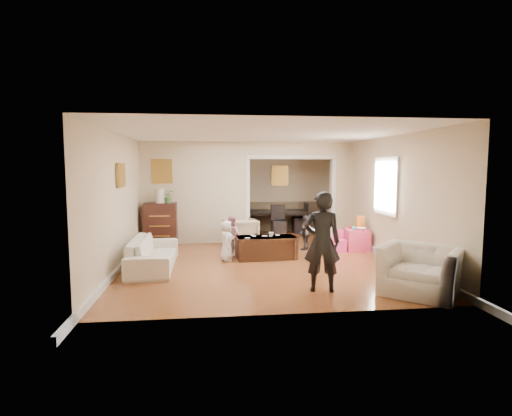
{
  "coord_description": "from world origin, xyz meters",
  "views": [
    {
      "loc": [
        -1.02,
        -8.62,
        1.95
      ],
      "look_at": [
        0.0,
        0.2,
        1.05
      ],
      "focal_mm": 28.28,
      "sensor_mm": 36.0,
      "label": 1
    }
  ],
  "objects": [
    {
      "name": "play_table",
      "position": [
        2.4,
        0.39,
        0.25
      ],
      "size": [
        0.54,
        0.54,
        0.5
      ],
      "primitive_type": "cube",
      "rotation": [
        0.0,
        0.0,
        -0.03
      ],
      "color": "#E03A66",
      "rests_on": "ground"
    },
    {
      "name": "armchair_front",
      "position": [
        2.2,
        -2.88,
        0.37
      ],
      "size": [
        1.52,
        1.5,
        0.74
      ],
      "primitive_type": "imported",
      "rotation": [
        0.0,
        0.0,
        -0.72
      ],
      "color": "beige",
      "rests_on": "ground"
    },
    {
      "name": "window_pane",
      "position": [
        2.73,
        -0.4,
        1.55
      ],
      "size": [
        0.03,
        0.95,
        1.1
      ],
      "primitive_type": "cube",
      "color": "white",
      "rests_on": "ground"
    },
    {
      "name": "framed_art_partition",
      "position": [
        -2.2,
        1.7,
        1.85
      ],
      "size": [
        0.45,
        0.03,
        0.55
      ],
      "primitive_type": "cube",
      "color": "brown",
      "rests_on": "partition_left"
    },
    {
      "name": "framed_art_alcove",
      "position": [
        1.1,
        3.44,
        1.7
      ],
      "size": [
        0.45,
        0.03,
        0.55
      ],
      "primitive_type": "cube",
      "color": "brown"
    },
    {
      "name": "partition_header",
      "position": [
        1.1,
        1.8,
        2.42
      ],
      "size": [
        2.22,
        0.18,
        0.35
      ],
      "primitive_type": "cube",
      "color": "#C8B592",
      "rests_on": "partition_right"
    },
    {
      "name": "sofa",
      "position": [
        -2.11,
        -0.79,
        0.3
      ],
      "size": [
        0.8,
        2.03,
        0.59
      ],
      "primitive_type": "imported",
      "rotation": [
        0.0,
        0.0,
        1.58
      ],
      "color": "beige",
      "rests_on": "ground"
    },
    {
      "name": "partition_left",
      "position": [
        -1.38,
        1.8,
        1.3
      ],
      "size": [
        2.75,
        0.18,
        2.6
      ],
      "primitive_type": "cube",
      "color": "#C8B592",
      "rests_on": "ground"
    },
    {
      "name": "play_bowl",
      "position": [
        2.45,
        0.27,
        0.53
      ],
      "size": [
        0.23,
        0.23,
        0.06
      ],
      "primitive_type": "imported",
      "rotation": [
        0.0,
        0.0,
        -0.03
      ],
      "color": "white",
      "rests_on": "play_table"
    },
    {
      "name": "child_kneel_a",
      "position": [
        -0.68,
        -0.33,
        0.42
      ],
      "size": [
        0.31,
        0.44,
        0.85
      ],
      "primitive_type": "imported",
      "rotation": [
        0.0,
        0.0,
        1.47
      ],
      "color": "silver",
      "rests_on": "ground"
    },
    {
      "name": "adult_person",
      "position": [
        0.72,
        -2.57,
        0.79
      ],
      "size": [
        0.63,
        0.47,
        1.58
      ],
      "primitive_type": "imported",
      "rotation": [
        0.0,
        0.0,
        2.97
      ],
      "color": "black",
      "rests_on": "ground"
    },
    {
      "name": "toy_block",
      "position": [
        2.28,
        0.51,
        0.53
      ],
      "size": [
        0.09,
        0.08,
        0.05
      ],
      "primitive_type": "cube",
      "rotation": [
        0.0,
        0.0,
        0.32
      ],
      "color": "red",
      "rests_on": "play_table"
    },
    {
      "name": "child_kneel_b",
      "position": [
        -0.53,
        0.12,
        0.45
      ],
      "size": [
        0.49,
        0.54,
        0.9
      ],
      "primitive_type": "imported",
      "rotation": [
        0.0,
        0.0,
        2.0
      ],
      "color": "#CA7E87",
      "rests_on": "ground"
    },
    {
      "name": "dining_table",
      "position": [
        0.9,
        3.06,
        0.33
      ],
      "size": [
        1.97,
        1.19,
        0.67
      ],
      "primitive_type": "imported",
      "rotation": [
        0.0,
        0.0,
        -0.07
      ],
      "color": "black",
      "rests_on": "ground"
    },
    {
      "name": "craft_papers",
      "position": [
        0.05,
        -0.12,
        0.47
      ],
      "size": [
        0.81,
        0.44,
        0.0
      ],
      "color": "white",
      "rests_on": "coffee_table"
    },
    {
      "name": "framed_art_sofa_wall",
      "position": [
        -2.71,
        -0.6,
        1.8
      ],
      "size": [
        0.03,
        0.55,
        0.4
      ],
      "primitive_type": "cube",
      "color": "brown"
    },
    {
      "name": "cereal_box",
      "position": [
        2.52,
        0.49,
        0.65
      ],
      "size": [
        0.2,
        0.08,
        0.3
      ],
      "primitive_type": "cube",
      "rotation": [
        0.0,
        0.0,
        -0.03
      ],
      "color": "gold",
      "rests_on": "play_table"
    },
    {
      "name": "coffee_table",
      "position": [
        0.17,
        -0.18,
        0.24
      ],
      "size": [
        1.3,
        0.72,
        0.47
      ],
      "primitive_type": "cube",
      "rotation": [
        0.0,
        0.0,
        0.08
      ],
      "color": "#3A1D12",
      "rests_on": "ground"
    },
    {
      "name": "armchair_back",
      "position": [
        -0.27,
        1.18,
        0.34
      ],
      "size": [
        0.89,
        0.9,
        0.68
      ],
      "primitive_type": "imported",
      "rotation": [
        0.0,
        0.0,
        3.38
      ],
      "color": "#C7B18A",
      "rests_on": "ground"
    },
    {
      "name": "table_lamp",
      "position": [
        -2.23,
        1.41,
        1.25
      ],
      "size": [
        0.22,
        0.22,
        0.36
      ],
      "primitive_type": "cylinder",
      "color": "beige",
      "rests_on": "dresser"
    },
    {
      "name": "cyan_cup",
      "position": [
        2.3,
        0.34,
        0.54
      ],
      "size": [
        0.08,
        0.08,
        0.08
      ],
      "primitive_type": "cylinder",
      "color": "#27C7B9",
      "rests_on": "play_table"
    },
    {
      "name": "dresser",
      "position": [
        -2.23,
        1.41,
        0.54
      ],
      "size": [
        0.78,
        0.44,
        1.07
      ],
      "primitive_type": "cube",
      "color": "black",
      "rests_on": "ground"
    },
    {
      "name": "floor",
      "position": [
        0.0,
        0.0,
        0.0
      ],
      "size": [
        7.0,
        7.0,
        0.0
      ],
      "primitive_type": "plane",
      "color": "#A15529",
      "rests_on": "ground"
    },
    {
      "name": "coffee_cup",
      "position": [
        0.27,
        -0.23,
        0.52
      ],
      "size": [
        0.11,
        0.11,
        0.1
      ],
      "primitive_type": "imported",
      "rotation": [
        0.0,
        0.0,
        0.08
      ],
      "color": "silver",
      "rests_on": "coffee_table"
    },
    {
      "name": "partition_right",
      "position": [
        2.48,
        1.8,
        1.3
      ],
      "size": [
        0.55,
        0.18,
        2.6
      ],
      "primitive_type": "cube",
      "color": "#C8B592",
      "rests_on": "ground"
    },
    {
      "name": "child_toddler",
      "position": [
        1.22,
        0.57,
        0.41
      ],
      "size": [
        0.48,
        0.48,
        0.82
      ],
      "primitive_type": "imported",
      "rotation": [
        0.0,
        0.0,
        -2.36
      ],
      "color": "black",
      "rests_on": "ground"
    },
    {
      "name": "potted_plant",
      "position": [
        -2.03,
        1.41,
        1.23
      ],
      "size": [
        0.28,
        0.24,
        0.31
      ],
      "primitive_type": "imported",
      "color": "#3F672D",
      "rests_on": "dresser"
    }
  ]
}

